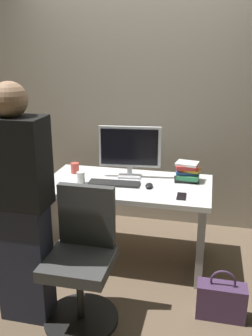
{
  "coord_description": "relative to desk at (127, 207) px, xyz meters",
  "views": [
    {
      "loc": [
        0.65,
        -2.9,
        1.83
      ],
      "look_at": [
        0.0,
        -0.05,
        0.87
      ],
      "focal_mm": 39.9,
      "sensor_mm": 36.0,
      "label": 1
    }
  ],
  "objects": [
    {
      "name": "ground_plane",
      "position": [
        0.0,
        0.0,
        -0.5
      ],
      "size": [
        9.0,
        9.0,
        0.0
      ],
      "primitive_type": "plane",
      "color": "brown"
    },
    {
      "name": "wall_back",
      "position": [
        0.0,
        0.88,
        1.0
      ],
      "size": [
        6.4,
        0.1,
        3.0
      ],
      "primitive_type": "cube",
      "color": "#9E9384",
      "rests_on": "ground"
    },
    {
      "name": "desk",
      "position": [
        0.0,
        0.0,
        0.0
      ],
      "size": [
        1.41,
        0.75,
        0.72
      ],
      "color": "white",
      "rests_on": "ground"
    },
    {
      "name": "office_chair",
      "position": [
        -0.13,
        -0.81,
        -0.07
      ],
      "size": [
        0.52,
        0.52,
        0.94
      ],
      "color": "black",
      "rests_on": "ground"
    },
    {
      "name": "person_at_desk",
      "position": [
        -0.52,
        -0.89,
        0.34
      ],
      "size": [
        0.4,
        0.24,
        1.64
      ],
      "color": "#262838",
      "rests_on": "ground"
    },
    {
      "name": "monitor",
      "position": [
        -0.01,
        0.16,
        0.48
      ],
      "size": [
        0.54,
        0.16,
        0.46
      ],
      "color": "silver",
      "rests_on": "desk"
    },
    {
      "name": "keyboard",
      "position": [
        -0.1,
        -0.06,
        0.23
      ],
      "size": [
        0.44,
        0.15,
        0.02
      ],
      "primitive_type": "cube",
      "rotation": [
        0.0,
        0.0,
        0.06
      ],
      "color": "#262626",
      "rests_on": "desk"
    },
    {
      "name": "mouse",
      "position": [
        0.2,
        -0.06,
        0.24
      ],
      "size": [
        0.06,
        0.1,
        0.03
      ],
      "primitive_type": "ellipsoid",
      "color": "black",
      "rests_on": "desk"
    },
    {
      "name": "cup_near_keyboard",
      "position": [
        -0.38,
        -0.09,
        0.27
      ],
      "size": [
        0.07,
        0.07,
        0.1
      ],
      "primitive_type": "cylinder",
      "color": "white",
      "rests_on": "desk"
    },
    {
      "name": "cup_by_monitor",
      "position": [
        -0.52,
        0.15,
        0.27
      ],
      "size": [
        0.07,
        0.07,
        0.1
      ],
      "primitive_type": "cylinder",
      "color": "#D84C3F",
      "rests_on": "desk"
    },
    {
      "name": "book_stack",
      "position": [
        0.49,
        0.16,
        0.31
      ],
      "size": [
        0.23,
        0.18,
        0.17
      ],
      "color": "black",
      "rests_on": "desk"
    },
    {
      "name": "cell_phone",
      "position": [
        0.48,
        -0.2,
        0.23
      ],
      "size": [
        0.07,
        0.15,
        0.01
      ],
      "primitive_type": "cube",
      "rotation": [
        0.0,
        0.0,
        0.02
      ],
      "color": "black",
      "rests_on": "desk"
    },
    {
      "name": "handbag",
      "position": [
        0.81,
        -0.61,
        -0.36
      ],
      "size": [
        0.34,
        0.14,
        0.38
      ],
      "color": "#4C3356",
      "rests_on": "ground"
    }
  ]
}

